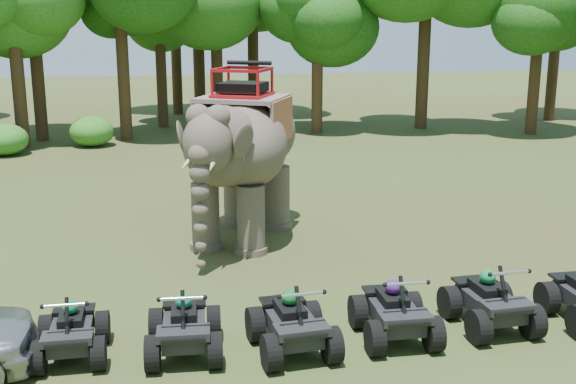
# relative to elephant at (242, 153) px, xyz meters

# --- Properties ---
(ground) EXTENTS (110.00, 110.00, 0.00)m
(ground) POSITION_rel_elephant_xyz_m (0.66, -4.20, -2.18)
(ground) COLOR #47381E
(ground) RESTS_ON ground
(elephant) EXTENTS (4.26, 5.67, 4.36)m
(elephant) POSITION_rel_elephant_xyz_m (0.00, 0.00, 0.00)
(elephant) COLOR #4A4036
(elephant) RESTS_ON ground
(atv_0) EXTENTS (1.18, 1.60, 1.17)m
(atv_0) POSITION_rel_elephant_xyz_m (-3.45, -6.08, -1.60)
(atv_0) COLOR black
(atv_0) RESTS_ON ground
(atv_1) EXTENTS (1.29, 1.73, 1.24)m
(atv_1) POSITION_rel_elephant_xyz_m (-1.62, -6.24, -1.56)
(atv_1) COLOR black
(atv_1) RESTS_ON ground
(atv_2) EXTENTS (1.44, 1.85, 1.28)m
(atv_2) POSITION_rel_elephant_xyz_m (0.17, -6.44, -1.54)
(atv_2) COLOR black
(atv_2) RESTS_ON ground
(atv_3) EXTENTS (1.26, 1.72, 1.28)m
(atv_3) POSITION_rel_elephant_xyz_m (2.00, -6.25, -1.54)
(atv_3) COLOR black
(atv_3) RESTS_ON ground
(atv_4) EXTENTS (1.39, 1.83, 1.29)m
(atv_4) POSITION_rel_elephant_xyz_m (3.84, -6.08, -1.54)
(atv_4) COLOR black
(atv_4) RESTS_ON ground
(tree_0) EXTENTS (6.43, 6.43, 9.18)m
(tree_0) POSITION_rel_elephant_xyz_m (0.66, 19.04, 2.41)
(tree_0) COLOR #195114
(tree_0) RESTS_ON ground
(tree_1) EXTENTS (5.27, 5.27, 7.54)m
(tree_1) POSITION_rel_elephant_xyz_m (5.14, 16.01, 1.59)
(tree_1) COLOR #195114
(tree_1) RESTS_ON ground
(tree_2) EXTENTS (6.92, 6.92, 9.89)m
(tree_2) POSITION_rel_elephant_xyz_m (10.54, 16.63, 2.76)
(tree_2) COLOR #195114
(tree_2) RESTS_ON ground
(tree_3) EXTENTS (5.31, 5.31, 7.58)m
(tree_3) POSITION_rel_elephant_xyz_m (15.05, 14.06, 1.61)
(tree_3) COLOR #195114
(tree_3) RESTS_ON ground
(tree_24) EXTENTS (5.71, 5.71, 8.16)m
(tree_24) POSITION_rel_elephant_xyz_m (-7.91, 14.12, 1.90)
(tree_24) COLOR #195114
(tree_24) RESTS_ON ground
(tree_25) EXTENTS (5.42, 5.42, 7.74)m
(tree_25) POSITION_rel_elephant_xyz_m (-3.71, 15.51, 1.69)
(tree_25) COLOR #195114
(tree_25) RESTS_ON ground
(tree_27) EXTENTS (5.78, 5.78, 8.26)m
(tree_27) POSITION_rel_elephant_xyz_m (18.26, 18.22, 1.95)
(tree_27) COLOR #195114
(tree_27) RESTS_ON ground
(tree_29) EXTENTS (6.02, 6.02, 8.59)m
(tree_29) POSITION_rel_elephant_xyz_m (-1.29, 23.83, 2.11)
(tree_29) COLOR #195114
(tree_29) RESTS_ON ground
(tree_31) EXTENTS (7.53, 7.53, 10.75)m
(tree_31) POSITION_rel_elephant_xyz_m (-0.08, 22.81, 3.19)
(tree_31) COLOR #195114
(tree_31) RESTS_ON ground
(tree_32) EXTENTS (6.79, 6.79, 9.70)m
(tree_32) POSITION_rel_elephant_xyz_m (2.87, 22.48, 2.67)
(tree_32) COLOR #195114
(tree_32) RESTS_ON ground
(tree_34) EXTENTS (5.77, 5.77, 8.24)m
(tree_34) POSITION_rel_elephant_xyz_m (-7.43, 15.95, 1.94)
(tree_34) COLOR #195114
(tree_34) RESTS_ON ground
(tree_36) EXTENTS (4.96, 4.96, 7.09)m
(tree_36) POSITION_rel_elephant_xyz_m (-2.09, 19.12, 1.36)
(tree_36) COLOR #195114
(tree_36) RESTS_ON ground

